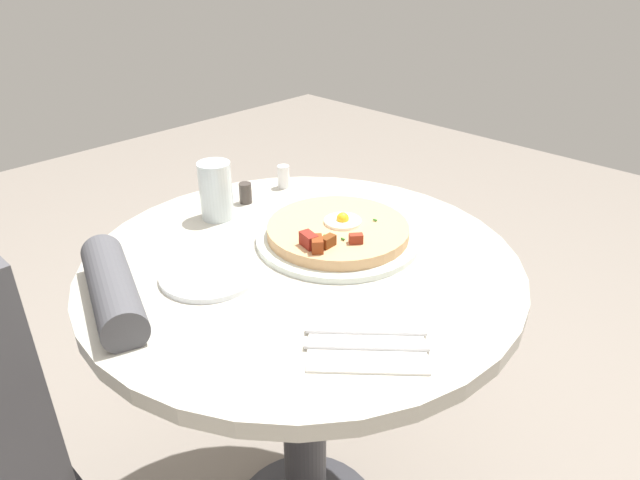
% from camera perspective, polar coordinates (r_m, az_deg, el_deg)
% --- Properties ---
extents(dining_table, '(0.80, 0.80, 0.75)m').
position_cam_1_polar(dining_table, '(1.14, -1.73, -9.70)').
color(dining_table, beige).
rests_on(dining_table, ground_plane).
extents(pizza_plate, '(0.32, 0.32, 0.01)m').
position_cam_1_polar(pizza_plate, '(1.10, 1.77, 0.25)').
color(pizza_plate, silver).
rests_on(pizza_plate, dining_table).
extents(breakfast_pizza, '(0.27, 0.27, 0.05)m').
position_cam_1_polar(breakfast_pizza, '(1.09, 1.74, 1.03)').
color(breakfast_pizza, tan).
rests_on(breakfast_pizza, pizza_plate).
extents(bread_plate, '(0.17, 0.17, 0.01)m').
position_cam_1_polar(bread_plate, '(1.00, -11.09, -3.37)').
color(bread_plate, white).
rests_on(bread_plate, dining_table).
extents(napkin, '(0.22, 0.22, 0.00)m').
position_cam_1_polar(napkin, '(0.84, 4.70, -10.12)').
color(napkin, white).
rests_on(napkin, dining_table).
extents(fork, '(0.14, 0.13, 0.00)m').
position_cam_1_polar(fork, '(0.85, 4.67, -9.12)').
color(fork, silver).
rests_on(fork, napkin).
extents(knife, '(0.14, 0.13, 0.00)m').
position_cam_1_polar(knife, '(0.82, 4.76, -10.65)').
color(knife, silver).
rests_on(knife, napkin).
extents(water_glass, '(0.07, 0.07, 0.12)m').
position_cam_1_polar(water_glass, '(1.19, -10.54, 4.91)').
color(water_glass, silver).
rests_on(water_glass, dining_table).
extents(salt_shaker, '(0.03, 0.03, 0.05)m').
position_cam_1_polar(salt_shaker, '(1.33, -3.71, 6.41)').
color(salt_shaker, white).
rests_on(salt_shaker, dining_table).
extents(pepper_shaker, '(0.03, 0.03, 0.05)m').
position_cam_1_polar(pepper_shaker, '(1.26, -7.54, 4.73)').
color(pepper_shaker, '#3F3833').
rests_on(pepper_shaker, dining_table).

